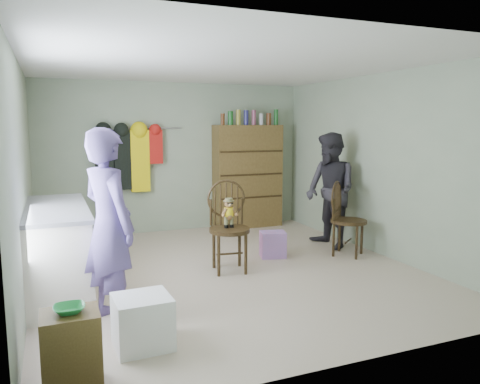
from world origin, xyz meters
name	(u,v)px	position (x,y,z in m)	size (l,w,h in m)	color
ground_plane	(227,271)	(0.00, 0.00, 0.00)	(5.00, 5.00, 0.00)	beige
room_walls	(213,142)	(0.00, 0.53, 1.58)	(5.00, 5.00, 5.00)	#9FAD91
counter	(58,249)	(-1.95, 0.00, 0.47)	(0.64, 1.86, 0.94)	silver
stool	(71,351)	(-1.91, -2.07, 0.27)	(0.38, 0.33, 0.55)	brown
bowl	(69,309)	(-1.91, -2.07, 0.57)	(0.21, 0.21, 0.05)	green
plastic_tub	(143,322)	(-1.35, -1.62, 0.21)	(0.44, 0.42, 0.42)	white
chair_front	(228,221)	(0.03, 0.03, 0.62)	(0.57, 0.57, 1.12)	#3F2D16
chair_far	(344,216)	(1.76, 0.07, 0.56)	(0.65, 0.65, 1.03)	#3F2D16
striped_bag	(273,244)	(0.79, 0.34, 0.18)	(0.33, 0.26, 0.35)	pink
person_left	(109,226)	(-1.51, -0.97, 0.89)	(0.65, 0.42, 1.77)	#5F4E8F
person_right	(330,191)	(1.80, 0.50, 0.85)	(0.82, 0.64, 1.70)	#2D2B33
dresser	(248,176)	(1.25, 2.30, 0.91)	(1.20, 0.39, 2.07)	brown
coat_rack	(127,159)	(-0.83, 2.38, 1.25)	(1.42, 0.12, 1.09)	#99999E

